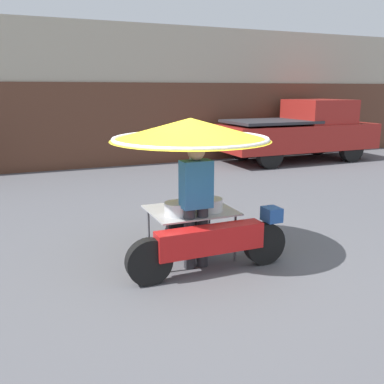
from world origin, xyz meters
The scene contains 5 objects.
ground_plane centered at (0.00, 0.00, 0.00)m, with size 36.00×36.00×0.00m, color #56565B.
shopfront_building centered at (0.00, 8.71, 2.01)m, with size 28.00×2.06×4.04m.
vendor_motorcycle_cart centered at (-0.03, 0.34, 1.47)m, with size 2.10×2.07×1.86m.
vendor_person centered at (-0.11, 0.04, 0.89)m, with size 0.38×0.22×1.59m.
pickup_truck centered at (6.21, 6.43, 0.93)m, with size 4.96×1.93×1.90m.
Camera 1 is at (-2.14, -4.64, 2.21)m, focal length 40.00 mm.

